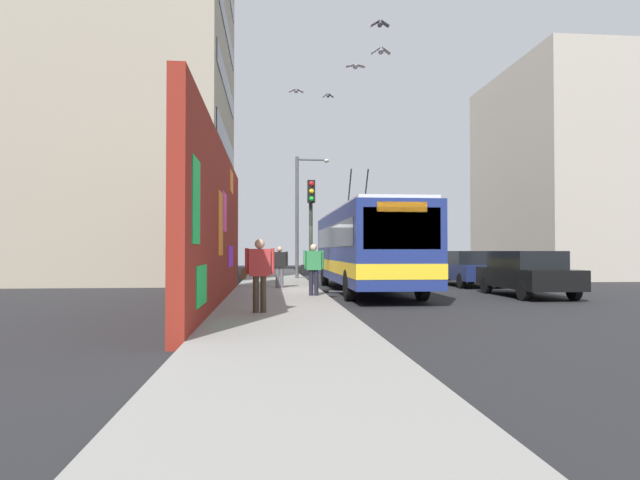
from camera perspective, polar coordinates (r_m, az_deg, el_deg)
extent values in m
plane|color=#232326|center=(19.87, 0.12, -5.72)|extent=(80.00, 80.00, 0.00)
cube|color=gray|center=(19.78, -4.52, -5.52)|extent=(48.00, 3.20, 0.15)
cube|color=maroon|center=(15.89, -10.65, 1.46)|extent=(14.18, 0.30, 4.60)
cube|color=green|center=(10.07, -12.88, 4.01)|extent=(0.95, 0.02, 1.56)
cube|color=#F2338C|center=(16.10, -10.01, 2.92)|extent=(1.35, 0.02, 1.14)
cube|color=green|center=(10.88, -12.33, -4.68)|extent=(1.54, 0.02, 0.79)
cube|color=orange|center=(19.09, -9.28, 6.04)|extent=(1.38, 0.02, 0.74)
cube|color=orange|center=(14.90, -10.39, 1.71)|extent=(1.24, 0.02, 1.72)
cube|color=#8C19D8|center=(18.62, -9.37, -1.70)|extent=(2.01, 0.02, 0.71)
cube|color=#9E937F|center=(32.30, -18.78, 13.85)|extent=(12.96, 9.78, 19.82)
cube|color=black|center=(30.56, -9.83, 4.15)|extent=(11.02, 0.04, 1.10)
cube|color=black|center=(31.02, -9.81, 10.05)|extent=(11.02, 0.04, 1.10)
cube|color=black|center=(31.79, -9.79, 15.71)|extent=(11.02, 0.04, 1.10)
cube|color=black|center=(32.87, -9.77, 21.06)|extent=(11.02, 0.04, 1.10)
cube|color=#B2A899|center=(37.38, 25.25, 6.27)|extent=(11.60, 9.05, 12.69)
cube|color=navy|center=(21.09, 4.72, -0.68)|extent=(12.02, 2.58, 2.61)
cube|color=silver|center=(21.15, 4.71, 3.02)|extent=(11.54, 2.38, 0.12)
cube|color=yellow|center=(21.10, 4.72, -2.73)|extent=(12.04, 2.60, 0.44)
cube|color=black|center=(15.25, 8.62, 1.23)|extent=(0.04, 2.20, 1.17)
cube|color=black|center=(21.10, 4.72, 0.38)|extent=(11.06, 2.61, 0.84)
cube|color=orange|center=(15.29, 8.61, 3.47)|extent=(0.06, 1.42, 0.28)
cylinder|color=black|center=(23.05, 4.79, 4.77)|extent=(1.43, 0.06, 2.00)
cylinder|color=black|center=(22.94, 3.06, 4.80)|extent=(1.43, 0.06, 2.00)
cylinder|color=black|center=(17.64, 10.67, -4.65)|extent=(1.00, 0.28, 1.00)
cylinder|color=black|center=(17.14, 3.09, -4.77)|extent=(1.00, 0.28, 1.00)
cylinder|color=black|center=(25.11, 5.84, -3.62)|extent=(1.00, 0.28, 1.00)
cylinder|color=black|center=(24.77, 0.50, -3.66)|extent=(1.00, 0.28, 1.00)
cube|color=black|center=(20.11, 20.92, -3.73)|extent=(4.51, 1.88, 0.66)
cube|color=black|center=(20.17, 20.79, -1.94)|extent=(2.71, 1.69, 0.60)
cylinder|color=black|center=(19.22, 25.15, -4.81)|extent=(0.64, 0.22, 0.64)
cylinder|color=black|center=(18.43, 20.63, -5.01)|extent=(0.64, 0.22, 0.64)
cylinder|color=black|center=(21.83, 21.18, -4.39)|extent=(0.64, 0.22, 0.64)
cylinder|color=black|center=(21.14, 17.09, -4.53)|extent=(0.64, 0.22, 0.64)
cube|color=navy|center=(25.44, 15.14, -3.22)|extent=(4.90, 1.85, 0.66)
cube|color=black|center=(25.52, 15.06, -1.80)|extent=(2.94, 1.66, 0.60)
cylinder|color=black|center=(24.26, 18.31, -4.08)|extent=(0.64, 0.22, 0.64)
cylinder|color=black|center=(23.65, 14.64, -4.18)|extent=(0.64, 0.22, 0.64)
cylinder|color=black|center=(27.25, 15.58, -3.77)|extent=(0.64, 0.22, 0.64)
cylinder|color=black|center=(26.71, 12.27, -3.84)|extent=(0.64, 0.22, 0.64)
cube|color=#38383D|center=(31.57, 11.05, -2.83)|extent=(4.54, 1.84, 0.66)
cube|color=black|center=(31.65, 11.00, -1.69)|extent=(2.73, 1.66, 0.60)
cylinder|color=black|center=(30.40, 13.33, -3.51)|extent=(0.64, 0.22, 0.64)
cylinder|color=black|center=(29.92, 10.34, -3.56)|extent=(0.64, 0.22, 0.64)
cylinder|color=black|center=(33.25, 11.68, -3.31)|extent=(0.64, 0.22, 0.64)
cylinder|color=black|center=(32.81, 8.93, -3.35)|extent=(0.64, 0.22, 0.64)
cube|color=#B21E19|center=(37.21, 8.52, -2.58)|extent=(4.46, 1.86, 0.66)
cube|color=black|center=(37.29, 8.48, -1.61)|extent=(2.68, 1.68, 0.60)
cylinder|color=black|center=(36.01, 10.37, -3.15)|extent=(0.64, 0.22, 0.64)
cylinder|color=black|center=(35.59, 7.78, -3.18)|extent=(0.64, 0.22, 0.64)
cylinder|color=black|center=(38.85, 9.19, -3.01)|extent=(0.64, 0.22, 0.64)
cylinder|color=black|center=(38.47, 6.79, -3.03)|extent=(0.64, 0.22, 0.64)
cylinder|color=#595960|center=(21.19, -4.06, -3.95)|extent=(0.14, 0.14, 0.80)
cylinder|color=#595960|center=(21.19, -4.50, -3.95)|extent=(0.14, 0.14, 0.80)
cube|color=black|center=(21.17, -4.28, -2.07)|extent=(0.22, 0.46, 0.60)
cylinder|color=black|center=(21.18, -3.51, -1.99)|extent=(0.09, 0.09, 0.57)
cylinder|color=black|center=(21.17, -5.04, -1.99)|extent=(0.09, 0.09, 0.57)
sphere|color=tan|center=(21.17, -4.28, -0.97)|extent=(0.22, 0.22, 0.22)
cylinder|color=#1E1E2D|center=(17.44, -0.39, -4.51)|extent=(0.14, 0.14, 0.82)
cylinder|color=#1E1E2D|center=(17.43, -0.94, -4.52)|extent=(0.14, 0.14, 0.82)
cube|color=#338C4C|center=(17.41, -0.67, -2.16)|extent=(0.22, 0.48, 0.61)
cylinder|color=#338C4C|center=(17.44, 0.28, -2.06)|extent=(0.09, 0.09, 0.58)
cylinder|color=#338C4C|center=(17.39, -1.62, -2.06)|extent=(0.09, 0.09, 0.58)
sphere|color=beige|center=(17.41, -0.67, -0.79)|extent=(0.22, 0.22, 0.22)
cube|color=black|center=(17.39, -1.85, -3.01)|extent=(0.14, 0.10, 0.24)
cylinder|color=#3F3326|center=(12.70, -5.98, -5.70)|extent=(0.14, 0.14, 0.84)
cylinder|color=#3F3326|center=(12.70, -6.76, -5.70)|extent=(0.14, 0.14, 0.84)
cube|color=#BF3333|center=(12.66, -6.36, -2.36)|extent=(0.22, 0.49, 0.63)
cylinder|color=#BF3333|center=(12.66, -5.02, -2.22)|extent=(0.09, 0.09, 0.60)
cylinder|color=#BF3333|center=(12.67, -7.70, -2.22)|extent=(0.09, 0.09, 0.60)
sphere|color=tan|center=(12.66, -6.36, -0.41)|extent=(0.23, 0.23, 0.23)
cube|color=#593319|center=(12.69, -8.02, -3.56)|extent=(0.14, 0.10, 0.24)
cylinder|color=#2D382D|center=(20.16, -0.97, 0.56)|extent=(0.14, 0.14, 4.07)
cube|color=black|center=(20.05, -0.93, 5.12)|extent=(0.20, 0.28, 0.84)
sphere|color=red|center=(19.98, -0.90, 5.95)|extent=(0.18, 0.18, 0.18)
sphere|color=yellow|center=(19.95, -0.90, 5.15)|extent=(0.18, 0.18, 0.18)
sphere|color=green|center=(19.92, -0.90, 4.35)|extent=(0.18, 0.18, 0.18)
cylinder|color=#4C4C51|center=(28.62, -2.44, 2.40)|extent=(0.18, 0.18, 6.42)
cylinder|color=#4C4C51|center=(29.02, -0.87, 8.44)|extent=(0.10, 1.57, 0.10)
ellipsoid|color=silver|center=(29.08, 0.69, 8.32)|extent=(0.44, 0.28, 0.20)
ellipsoid|color=gray|center=(15.53, 6.44, 19.08)|extent=(0.32, 0.14, 0.12)
cube|color=gray|center=(15.57, 6.97, 19.15)|extent=(0.20, 0.24, 0.18)
cube|color=gray|center=(15.51, 5.90, 19.22)|extent=(0.20, 0.24, 0.18)
ellipsoid|color=#47474C|center=(16.73, 6.34, 21.59)|extent=(0.32, 0.14, 0.12)
cube|color=#47474C|center=(16.77, 6.84, 21.65)|extent=(0.20, 0.25, 0.16)
cube|color=#47474C|center=(16.72, 5.83, 21.72)|extent=(0.20, 0.25, 0.16)
ellipsoid|color=gray|center=(16.52, 3.77, 17.72)|extent=(0.32, 0.14, 0.12)
cube|color=gray|center=(16.55, 4.27, 17.80)|extent=(0.20, 0.28, 0.08)
cube|color=gray|center=(16.51, 3.27, 17.84)|extent=(0.20, 0.28, 0.08)
ellipsoid|color=#47474C|center=(26.43, 0.86, 14.89)|extent=(0.32, 0.14, 0.12)
cube|color=#47474C|center=(26.46, 1.17, 14.94)|extent=(0.20, 0.23, 0.19)
cube|color=#47474C|center=(26.43, 0.55, 14.96)|extent=(0.20, 0.23, 0.19)
ellipsoid|color=gray|center=(20.60, -2.53, 15.35)|extent=(0.32, 0.14, 0.12)
cube|color=gray|center=(20.62, -2.12, 15.42)|extent=(0.20, 0.26, 0.14)
cube|color=gray|center=(20.61, -2.93, 15.43)|extent=(0.20, 0.26, 0.14)
cylinder|color=black|center=(20.97, 1.49, -5.48)|extent=(1.21, 1.21, 0.00)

